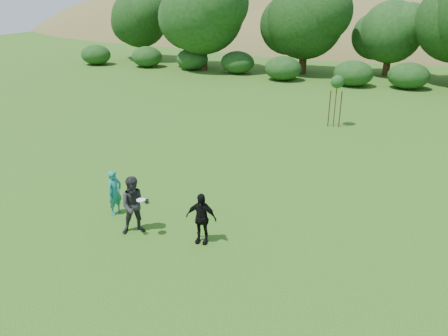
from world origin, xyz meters
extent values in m
plane|color=#19470C|center=(0.00, 0.00, 0.00)|extent=(120.00, 120.00, 0.00)
imported|color=#1B7A78|center=(-2.77, 0.24, 0.77)|extent=(0.46, 0.62, 1.54)
imported|color=#27282A|center=(-1.41, -0.52, 0.94)|extent=(1.15, 1.12, 1.87)
imported|color=black|center=(0.70, -0.19, 0.80)|extent=(0.99, 0.53, 1.61)
cylinder|color=white|center=(-1.04, -0.69, 1.27)|extent=(0.27, 0.27, 0.03)
cylinder|color=#392716|center=(1.91, 13.52, 1.25)|extent=(0.05, 0.05, 2.50)
sphere|color=#1F4E1B|center=(1.91, 13.52, 2.50)|extent=(0.70, 0.70, 0.70)
cylinder|color=#3A2716|center=(1.61, 13.52, 1.00)|extent=(0.06, 0.06, 2.00)
cylinder|color=#3E2A18|center=(2.21, 13.52, 1.00)|extent=(0.06, 0.06, 2.00)
ellipsoid|color=olive|center=(-25.00, 70.00, -12.10)|extent=(110.00, 70.00, 44.00)
ellipsoid|color=olive|center=(-5.00, 58.00, -7.70)|extent=(80.00, 50.00, 28.00)
cylinder|color=#3A2616|center=(-22.00, 30.00, 1.31)|extent=(0.65, 0.65, 2.62)
sphere|color=#194214|center=(-22.00, 30.00, 4.22)|extent=(5.80, 5.80, 5.80)
cylinder|color=#3A2616|center=(-13.00, 27.00, 1.57)|extent=(0.73, 0.73, 3.15)
sphere|color=#194214|center=(-13.00, 27.00, 5.23)|extent=(7.54, 7.54, 7.54)
cylinder|color=#3A2616|center=(-4.00, 29.00, 1.40)|extent=(0.68, 0.68, 2.80)
sphere|color=#194214|center=(-4.00, 29.00, 4.66)|extent=(6.73, 6.73, 6.73)
cylinder|color=#3A2616|center=(3.00, 31.00, 1.14)|extent=(0.60, 0.60, 2.27)
sphere|color=#194214|center=(3.00, 31.00, 3.71)|extent=(5.22, 5.22, 5.22)
camera|label=1|loc=(6.02, -10.27, 7.07)|focal=35.00mm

